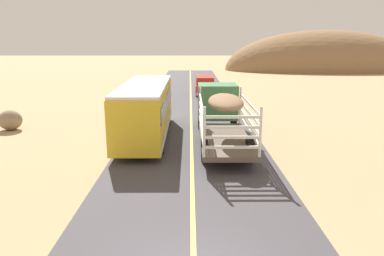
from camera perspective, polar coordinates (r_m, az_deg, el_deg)
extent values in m
cube|color=#3F7F4C|center=(23.80, 4.00, 4.23)|extent=(2.50, 2.20, 2.20)
cube|color=#192333|center=(23.73, 4.02, 5.30)|extent=(2.53, 1.54, 0.70)
cube|color=brown|center=(18.78, 5.16, -1.86)|extent=(2.50, 6.40, 0.24)
cylinder|color=silver|center=(21.49, 1.28, 3.54)|extent=(0.12, 0.12, 2.20)
cylinder|color=silver|center=(21.69, 7.59, 3.52)|extent=(0.12, 0.12, 2.20)
cylinder|color=silver|center=(15.36, 1.93, -0.67)|extent=(0.12, 0.12, 2.20)
cylinder|color=silver|center=(15.64, 10.68, -0.65)|extent=(0.12, 0.12, 2.20)
cube|color=silver|center=(18.56, 1.48, -0.21)|extent=(0.08, 6.30, 0.12)
cube|color=silver|center=(18.80, 8.87, -0.19)|extent=(0.08, 6.30, 0.12)
cube|color=silver|center=(15.61, 6.29, -3.03)|extent=(2.40, 0.08, 0.12)
cube|color=silver|center=(18.46, 1.49, 1.12)|extent=(0.08, 6.30, 0.12)
cube|color=silver|center=(18.69, 8.92, 1.12)|extent=(0.08, 6.30, 0.12)
cube|color=silver|center=(15.49, 6.33, -1.47)|extent=(2.40, 0.08, 0.12)
cube|color=silver|center=(18.37, 1.50, 2.46)|extent=(0.08, 6.30, 0.12)
cube|color=silver|center=(18.60, 8.97, 2.44)|extent=(0.08, 6.30, 0.12)
cube|color=silver|center=(15.38, 6.38, 0.11)|extent=(2.40, 0.08, 0.12)
cube|color=silver|center=(18.29, 1.50, 3.81)|extent=(0.08, 6.30, 0.12)
cube|color=silver|center=(18.52, 9.02, 3.77)|extent=(0.08, 6.30, 0.12)
cube|color=silver|center=(15.28, 6.42, 1.72)|extent=(2.40, 0.08, 0.12)
ellipsoid|color=#8C6B4C|center=(18.35, 5.29, 4.07)|extent=(1.75, 3.84, 0.70)
cylinder|color=black|center=(23.98, 1.35, 1.29)|extent=(0.32, 1.10, 1.10)
cylinder|color=black|center=(24.14, 6.53, 1.29)|extent=(0.32, 1.10, 1.10)
cylinder|color=black|center=(17.53, 1.99, -3.48)|extent=(0.32, 1.10, 1.10)
cylinder|color=black|center=(17.75, 9.05, -3.42)|extent=(0.32, 1.10, 1.10)
cube|color=gold|center=(21.64, -7.26, 2.91)|extent=(2.50, 10.00, 2.70)
cube|color=white|center=(21.41, -7.38, 6.67)|extent=(2.45, 9.80, 0.16)
cube|color=#192333|center=(21.55, -7.30, 4.14)|extent=(2.54, 9.20, 0.80)
cube|color=silver|center=(21.88, -7.17, -0.05)|extent=(2.53, 9.80, 0.36)
cylinder|color=black|center=(25.18, -8.80, 1.62)|extent=(0.30, 1.00, 1.00)
cylinder|color=black|center=(24.95, -3.80, 1.65)|extent=(0.30, 1.00, 1.00)
cylinder|color=black|center=(18.97, -11.61, -2.56)|extent=(0.30, 1.00, 1.00)
cylinder|color=black|center=(18.66, -4.96, -2.59)|extent=(0.30, 1.00, 1.00)
cube|color=#B2261E|center=(38.63, 1.98, 6.30)|extent=(1.90, 4.60, 0.90)
cube|color=#B2261E|center=(38.38, 2.00, 7.53)|extent=(1.75, 3.59, 0.80)
cube|color=#192333|center=(38.38, 2.00, 7.56)|extent=(1.79, 3.22, 0.44)
cube|color=silver|center=(36.48, 2.11, 5.32)|extent=(1.86, 0.20, 0.24)
cube|color=red|center=(36.33, 0.81, 6.11)|extent=(0.16, 0.06, 0.14)
cube|color=red|center=(36.40, 3.44, 6.10)|extent=(0.16, 0.06, 0.14)
cylinder|color=black|center=(40.06, 0.71, 6.15)|extent=(0.26, 0.76, 0.76)
cylinder|color=black|center=(40.13, 3.07, 6.14)|extent=(0.26, 0.76, 0.76)
cylinder|color=black|center=(37.24, 0.79, 5.56)|extent=(0.26, 0.76, 0.76)
cylinder|color=black|center=(37.31, 3.33, 5.55)|extent=(0.26, 0.76, 0.76)
ellipsoid|color=#84705B|center=(26.32, -26.63, 1.11)|extent=(1.49, 1.33, 1.30)
ellipsoid|color=olive|center=(73.64, 19.86, 8.57)|extent=(37.05, 17.73, 14.65)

